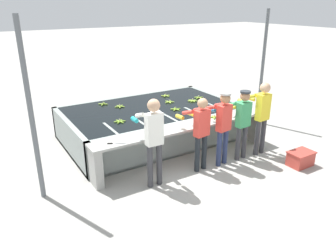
% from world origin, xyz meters
% --- Properties ---
extents(ground_plane, '(80.00, 80.00, 0.00)m').
position_xyz_m(ground_plane, '(0.00, 0.00, 0.00)').
color(ground_plane, '#A3A099').
rests_on(ground_plane, ground).
extents(wash_tank, '(4.38, 2.71, 0.83)m').
position_xyz_m(wash_tank, '(-0.00, 1.79, 0.41)').
color(wash_tank, gray).
rests_on(wash_tank, ground).
extents(work_ledge, '(4.38, 0.45, 0.83)m').
position_xyz_m(work_ledge, '(0.00, 0.23, 0.59)').
color(work_ledge, '#9E9E99').
rests_on(work_ledge, ground).
extents(worker_0, '(0.42, 0.72, 1.75)m').
position_xyz_m(worker_0, '(-1.12, -0.32, 1.06)').
color(worker_0, '#38383D').
rests_on(worker_0, ground).
extents(worker_1, '(0.46, 0.73, 1.58)m').
position_xyz_m(worker_1, '(0.01, -0.27, 0.94)').
color(worker_1, '#1E2328').
rests_on(worker_1, ground).
extents(worker_2, '(0.48, 0.74, 1.62)m').
position_xyz_m(worker_2, '(0.56, -0.31, 0.98)').
color(worker_2, navy).
rests_on(worker_2, ground).
extents(worker_3, '(0.43, 0.72, 1.59)m').
position_xyz_m(worker_3, '(1.11, -0.31, 0.96)').
color(worker_3, '#38383D').
rests_on(worker_3, ground).
extents(worker_4, '(0.43, 0.73, 1.71)m').
position_xyz_m(worker_4, '(1.66, -0.35, 1.03)').
color(worker_4, '#38383D').
rests_on(worker_4, ground).
extents(banana_bunch_floating_0, '(0.27, 0.28, 0.08)m').
position_xyz_m(banana_bunch_floating_0, '(0.63, 1.95, 0.84)').
color(banana_bunch_floating_0, '#9EC642').
rests_on(banana_bunch_floating_0, wash_tank).
extents(banana_bunch_floating_1, '(0.28, 0.27, 0.08)m').
position_xyz_m(banana_bunch_floating_1, '(1.55, 1.88, 0.84)').
color(banana_bunch_floating_1, '#8CB738').
rests_on(banana_bunch_floating_1, wash_tank).
extents(banana_bunch_floating_2, '(0.27, 0.28, 0.08)m').
position_xyz_m(banana_bunch_floating_2, '(-0.68, 2.26, 0.84)').
color(banana_bunch_floating_2, '#93BC3D').
rests_on(banana_bunch_floating_2, wash_tank).
extents(banana_bunch_floating_3, '(0.27, 0.28, 0.08)m').
position_xyz_m(banana_bunch_floating_3, '(0.86, 2.53, 0.84)').
color(banana_bunch_floating_3, '#9EC642').
rests_on(banana_bunch_floating_3, wash_tank).
extents(banana_bunch_floating_4, '(0.24, 0.24, 0.08)m').
position_xyz_m(banana_bunch_floating_4, '(-0.97, 2.69, 0.84)').
color(banana_bunch_floating_4, '#8CB738').
rests_on(banana_bunch_floating_4, wash_tank).
extents(banana_bunch_floating_5, '(0.28, 0.28, 0.08)m').
position_xyz_m(banana_bunch_floating_5, '(-1.13, 1.22, 0.84)').
color(banana_bunch_floating_5, '#7FAD33').
rests_on(banana_bunch_floating_5, wash_tank).
extents(banana_bunch_floating_6, '(0.27, 0.28, 0.08)m').
position_xyz_m(banana_bunch_floating_6, '(0.42, 1.31, 0.84)').
color(banana_bunch_floating_6, '#7FAD33').
rests_on(banana_bunch_floating_6, wash_tank).
extents(banana_bunch_floating_7, '(0.28, 0.28, 0.08)m').
position_xyz_m(banana_bunch_floating_7, '(1.22, 1.71, 0.84)').
color(banana_bunch_floating_7, '#9EC642').
rests_on(banana_bunch_floating_7, wash_tank).
extents(banana_bunch_ledge_0, '(0.26, 0.26, 0.08)m').
position_xyz_m(banana_bunch_ledge_0, '(-0.74, 0.33, 0.85)').
color(banana_bunch_ledge_0, '#93BC3D').
rests_on(banana_bunch_ledge_0, work_ledge).
extents(banana_bunch_ledge_1, '(0.27, 0.27, 0.08)m').
position_xyz_m(banana_bunch_ledge_1, '(0.87, 0.33, 0.84)').
color(banana_bunch_ledge_1, '#93BC3D').
rests_on(banana_bunch_ledge_1, work_ledge).
extents(banana_bunch_ledge_2, '(0.28, 0.27, 0.08)m').
position_xyz_m(banana_bunch_ledge_2, '(0.34, 0.14, 0.84)').
color(banana_bunch_ledge_2, '#93BC3D').
rests_on(banana_bunch_ledge_2, work_ledge).
extents(knife_0, '(0.35, 0.04, 0.02)m').
position_xyz_m(knife_0, '(1.44, 0.13, 0.83)').
color(knife_0, silver).
rests_on(knife_0, work_ledge).
extents(knife_1, '(0.33, 0.17, 0.02)m').
position_xyz_m(knife_1, '(-1.72, 0.17, 0.83)').
color(knife_1, silver).
rests_on(knife_1, work_ledge).
extents(crate, '(0.55, 0.39, 0.32)m').
position_xyz_m(crate, '(1.99, -1.29, 0.16)').
color(crate, '#B73D33').
rests_on(crate, ground).
extents(support_post_left, '(0.09, 0.09, 3.20)m').
position_xyz_m(support_post_left, '(-3.07, 0.38, 1.60)').
color(support_post_left, slate).
rests_on(support_post_left, ground).
extents(support_post_right, '(0.09, 0.09, 3.20)m').
position_xyz_m(support_post_right, '(3.21, 1.17, 1.60)').
color(support_post_right, slate).
rests_on(support_post_right, ground).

